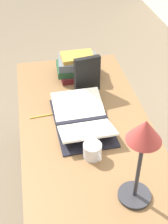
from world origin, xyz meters
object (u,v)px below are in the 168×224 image
Objects in this scene: coffee_mug at (93,151)px; pencil at (43,116)px; open_book at (82,119)px; reading_lamp at (143,144)px; book_stack_tall at (78,66)px; book_standing_upright at (87,75)px.

coffee_mug reaches higher than pencil.
open_book is 4.24× the size of coffee_mug.
pencil is (-0.65, -0.36, -0.33)m from reading_lamp.
coffee_mug is (-0.28, -0.14, -0.29)m from reading_lamp.
pencil is at bearing -34.58° from book_stack_tall.
reading_lamp is at bearing 28.93° from pencil.
reading_lamp reaches higher than coffee_mug.
book_standing_upright is 0.55× the size of reading_lamp.
open_book is 3.29× the size of pencil.
coffee_mug is at bearing -1.41° from open_book.
pencil is (0.21, -0.31, -0.12)m from book_standing_upright.
book_stack_tall is at bearing -175.93° from reading_lamp.
open_book is 1.71× the size of book_stack_tall.
reading_lamp reaches higher than book_standing_upright.
book_stack_tall is 0.65× the size of reading_lamp.
book_stack_tall reaches higher than pencil.
book_stack_tall is at bearing 175.63° from coffee_mug.
book_standing_upright is at bearing -176.87° from reading_lamp.
book_stack_tall is at bearing 178.41° from book_standing_upright.
pencil is at bearing -151.07° from reading_lamp.
coffee_mug is at bearing 30.95° from pencil.
book_stack_tall is 1.19× the size of book_standing_upright.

